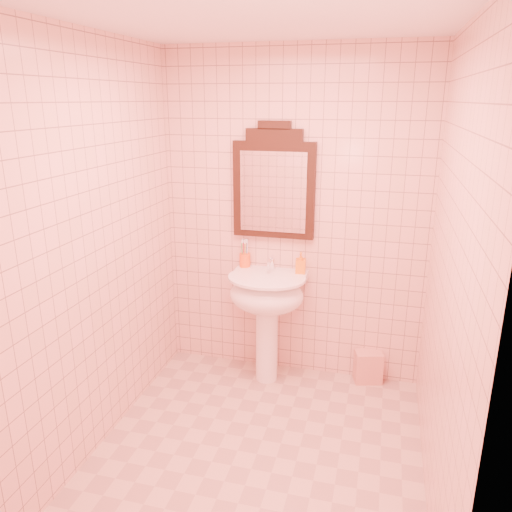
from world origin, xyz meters
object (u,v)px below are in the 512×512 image
(toothbrush_cup, at_px, (245,260))
(soap_dispenser, at_px, (301,263))
(pedestal_sink, at_px, (267,302))
(towel, at_px, (368,367))
(mirror, at_px, (274,185))

(toothbrush_cup, distance_m, soap_dispenser, 0.45)
(pedestal_sink, height_order, towel, pedestal_sink)
(pedestal_sink, bearing_deg, toothbrush_cup, 140.87)
(mirror, bearing_deg, pedestal_sink, -90.00)
(toothbrush_cup, xyz_separation_m, towel, (1.00, -0.01, -0.79))
(mirror, distance_m, towel, 1.59)
(mirror, distance_m, soap_dispenser, 0.61)
(soap_dispenser, bearing_deg, toothbrush_cup, 169.45)
(pedestal_sink, bearing_deg, towel, 12.25)
(pedestal_sink, distance_m, mirror, 0.87)
(pedestal_sink, height_order, toothbrush_cup, toothbrush_cup)
(pedestal_sink, xyz_separation_m, mirror, (0.00, 0.20, 0.85))
(mirror, distance_m, toothbrush_cup, 0.63)
(mirror, bearing_deg, towel, -2.39)
(pedestal_sink, relative_size, toothbrush_cup, 4.40)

